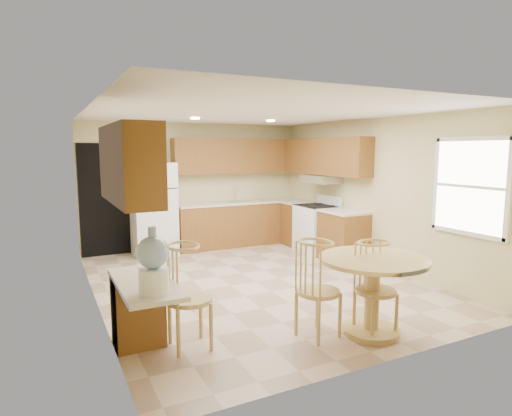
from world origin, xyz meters
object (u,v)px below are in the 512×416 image
stove (317,228)px  chair_table_b (383,281)px  dining_table (372,284)px  water_crock (153,264)px  refrigerator (153,209)px  chair_desk (192,289)px  chair_table_a (324,282)px

stove → chair_table_b: size_ratio=1.10×
dining_table → water_crock: 2.35m
refrigerator → dining_table: bearing=-74.8°
refrigerator → chair_table_b: 4.88m
stove → chair_desk: size_ratio=1.04×
refrigerator → chair_table_b: size_ratio=1.76×
dining_table → chair_desk: (-1.85, 0.48, 0.08)m
dining_table → chair_table_b: bearing=-62.2°
chair_desk → water_crock: 0.69m
water_crock → stove: bearing=39.6°
refrigerator → chair_table_a: 4.55m
chair_table_a → chair_desk: size_ratio=0.99×
refrigerator → stove: bearing=-23.0°
stove → dining_table: (-1.63, -3.38, 0.09)m
chair_table_a → water_crock: water_crock is taller
chair_desk → water_crock: water_crock is taller
stove → chair_table_b: bearing=-114.4°
chair_table_b → water_crock: size_ratio=1.74×
dining_table → chair_desk: bearing=165.5°
stove → chair_table_b: stove is taller
refrigerator → chair_desk: size_ratio=1.67×
stove → water_crock: (-3.92, -3.25, 0.56)m
refrigerator → stove: size_ratio=1.60×
chair_table_a → refrigerator: bearing=176.9°
chair_desk → water_crock: bearing=-51.4°
refrigerator → dining_table: refrigerator is taller
dining_table → chair_desk: chair_desk is taller
water_crock → chair_desk: bearing=37.3°
chair_table_a → chair_desk: (-1.30, 0.37, 0.01)m
chair_desk → dining_table: bearing=76.8°
chair_table_b → water_crock: (-2.35, 0.23, 0.42)m
stove → dining_table: size_ratio=0.95×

